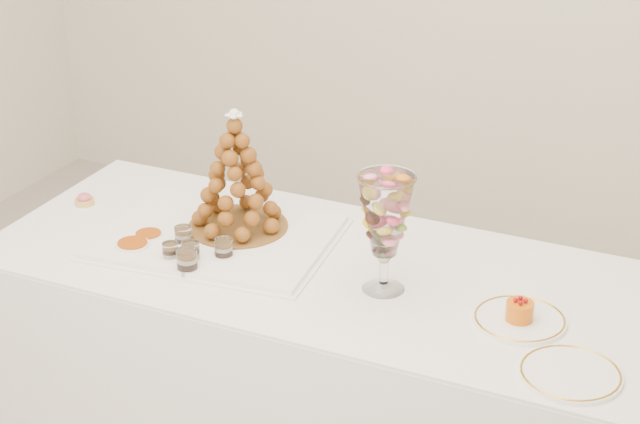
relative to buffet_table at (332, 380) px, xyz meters
The scene contains 15 objects.
buffet_table is the anchor object (origin of this frame).
lace_tray 0.54m from the buffet_table, behind, with size 0.65×0.49×0.02m, color white.
macaron_vase 0.62m from the buffet_table, 16.47° to the right, with size 0.15×0.15×0.33m.
cake_plate 0.68m from the buffet_table, ahead, with size 0.24×0.24×0.01m, color white.
spare_plate 0.86m from the buffet_table, 18.06° to the right, with size 0.24×0.24×0.01m, color white.
pink_tart 0.96m from the buffet_table, behind, with size 0.06×0.06×0.04m.
verrine_a 0.61m from the buffet_table, 168.68° to the right, with size 0.05×0.05×0.07m, color white.
verrine_b 0.58m from the buffet_table, 155.46° to the right, with size 0.05×0.05×0.07m, color white.
verrine_c 0.52m from the buffet_table, 159.41° to the right, with size 0.05×0.05×0.07m, color white.
verrine_d 0.61m from the buffet_table, 156.45° to the right, with size 0.05×0.05×0.06m, color white.
verrine_e 0.58m from the buffet_table, 146.97° to the right, with size 0.06×0.06×0.08m, color white.
ramekin_back 0.68m from the buffet_table, 169.65° to the right, with size 0.08×0.08×0.03m, color white.
ramekin_front 0.70m from the buffet_table, 162.16° to the right, with size 0.10×0.10×0.03m, color white.
croquembouche 0.68m from the buffet_table, 169.58° to the left, with size 0.30×0.30×0.37m.
mousse_cake 0.69m from the buffet_table, ahead, with size 0.07×0.07×0.06m.
Camera 1 is at (1.22, -2.13, 2.18)m, focal length 60.00 mm.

